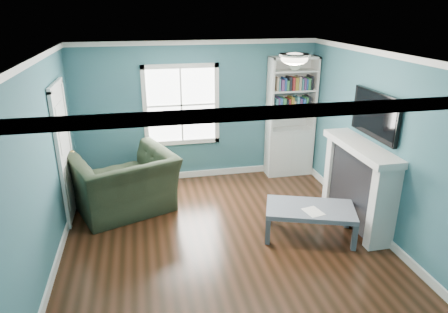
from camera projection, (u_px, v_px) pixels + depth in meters
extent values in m
plane|color=black|center=(226.00, 245.00, 5.62)|extent=(5.00, 5.00, 0.00)
plane|color=#326C72|center=(198.00, 112.00, 7.45)|extent=(4.50, 0.00, 4.50)
plane|color=#326C72|center=(298.00, 282.00, 2.87)|extent=(4.50, 0.00, 4.50)
plane|color=#326C72|center=(40.00, 173.00, 4.73)|extent=(0.00, 5.00, 5.00)
plane|color=#326C72|center=(382.00, 147.00, 5.59)|extent=(0.00, 5.00, 5.00)
plane|color=white|center=(226.00, 57.00, 4.70)|extent=(5.00, 5.00, 0.00)
cube|color=white|center=(199.00, 173.00, 7.87)|extent=(4.50, 0.03, 0.12)
cube|color=white|center=(57.00, 261.00, 5.17)|extent=(0.03, 5.00, 0.12)
cube|color=white|center=(370.00, 225.00, 6.03)|extent=(0.03, 5.00, 0.12)
cube|color=white|center=(196.00, 42.00, 6.98)|extent=(4.50, 0.04, 0.08)
cube|color=white|center=(311.00, 110.00, 2.44)|extent=(4.50, 0.04, 0.08)
cube|color=white|center=(23.00, 65.00, 4.28)|extent=(0.04, 5.00, 0.08)
cube|color=white|center=(395.00, 56.00, 5.14)|extent=(0.04, 5.00, 0.08)
cube|color=white|center=(181.00, 105.00, 7.33)|extent=(1.24, 0.01, 1.34)
cube|color=white|center=(145.00, 107.00, 7.19)|extent=(0.08, 0.06, 1.50)
cube|color=white|center=(217.00, 104.00, 7.44)|extent=(0.08, 0.06, 1.50)
cube|color=white|center=(183.00, 142.00, 7.57)|extent=(1.40, 0.06, 0.08)
cube|color=white|center=(180.00, 66.00, 7.07)|extent=(1.40, 0.06, 0.08)
cube|color=white|center=(181.00, 105.00, 7.32)|extent=(1.24, 0.03, 0.03)
cube|color=white|center=(181.00, 105.00, 7.32)|extent=(0.03, 0.03, 1.34)
cube|color=silver|center=(289.00, 152.00, 7.90)|extent=(0.90, 0.35, 0.90)
cube|color=silver|center=(270.00, 95.00, 7.41)|extent=(0.04, 0.35, 1.40)
cube|color=silver|center=(313.00, 93.00, 7.58)|extent=(0.04, 0.35, 1.40)
cube|color=silver|center=(289.00, 93.00, 7.64)|extent=(0.90, 0.02, 1.40)
cube|color=silver|center=(294.00, 57.00, 7.25)|extent=(0.90, 0.35, 0.04)
cube|color=silver|center=(290.00, 129.00, 7.73)|extent=(0.84, 0.33, 0.03)
cube|color=silver|center=(291.00, 110.00, 7.60)|extent=(0.84, 0.33, 0.03)
cube|color=silver|center=(292.00, 90.00, 7.47)|extent=(0.84, 0.33, 0.03)
cube|color=silver|center=(294.00, 71.00, 7.34)|extent=(0.84, 0.33, 0.03)
cube|color=teal|center=(292.00, 104.00, 7.54)|extent=(0.70, 0.25, 0.22)
cube|color=#593366|center=(293.00, 84.00, 7.40)|extent=(0.70, 0.25, 0.22)
cylinder|color=beige|center=(295.00, 63.00, 7.24)|extent=(0.26, 0.06, 0.26)
cube|color=black|center=(359.00, 188.00, 5.99)|extent=(0.30, 1.20, 1.10)
cube|color=black|center=(356.00, 200.00, 6.06)|extent=(0.22, 0.65, 0.70)
cube|color=silver|center=(383.00, 209.00, 5.37)|extent=(0.36, 0.16, 1.20)
cube|color=silver|center=(337.00, 171.00, 6.60)|extent=(0.36, 0.16, 1.20)
cube|color=silver|center=(361.00, 147.00, 5.75)|extent=(0.44, 1.58, 0.10)
cube|color=black|center=(375.00, 115.00, 5.61)|extent=(0.06, 1.10, 0.65)
cube|color=silver|center=(65.00, 155.00, 6.11)|extent=(0.04, 0.80, 2.05)
cube|color=white|center=(60.00, 165.00, 5.70)|extent=(0.05, 0.08, 2.13)
cube|color=white|center=(70.00, 145.00, 6.52)|extent=(0.05, 0.08, 2.13)
cube|color=white|center=(55.00, 85.00, 5.73)|extent=(0.05, 0.98, 0.08)
sphere|color=#BF8C3F|center=(72.00, 152.00, 6.42)|extent=(0.07, 0.07, 0.07)
ellipsoid|color=white|center=(294.00, 59.00, 4.98)|extent=(0.34, 0.34, 0.15)
cylinder|color=white|center=(295.00, 55.00, 4.97)|extent=(0.38, 0.38, 0.03)
cube|color=white|center=(115.00, 122.00, 7.18)|extent=(0.08, 0.01, 0.12)
imported|color=black|center=(124.00, 174.00, 6.37)|extent=(1.74, 1.44, 1.30)
cube|color=#474D55|center=(268.00, 232.00, 5.59)|extent=(0.09, 0.09, 0.39)
cube|color=#474D55|center=(354.00, 238.00, 5.45)|extent=(0.09, 0.09, 0.39)
cube|color=#474D55|center=(269.00, 211.00, 6.16)|extent=(0.09, 0.09, 0.39)
cube|color=#474D55|center=(348.00, 216.00, 6.02)|extent=(0.09, 0.09, 0.39)
cube|color=slate|center=(310.00, 210.00, 5.73)|extent=(1.40, 1.06, 0.07)
cube|color=white|center=(313.00, 212.00, 5.59)|extent=(0.28, 0.32, 0.00)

